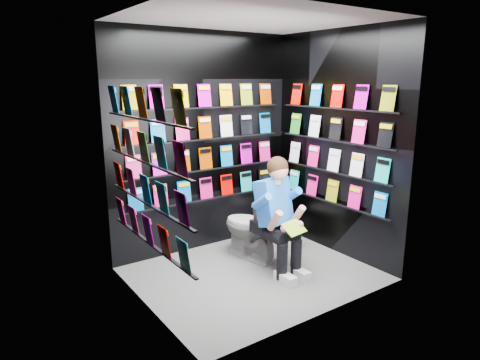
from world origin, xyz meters
TOP-DOWN VIEW (x-y plane):
  - floor at (0.00, 0.00)m, footprint 2.40×2.40m
  - ceiling at (0.00, 0.00)m, footprint 2.40×2.40m
  - wall_back at (0.00, 1.00)m, footprint 2.40×0.04m
  - wall_front at (0.00, -1.00)m, footprint 2.40×0.04m
  - wall_left at (-1.20, 0.00)m, footprint 0.04×2.00m
  - wall_right at (1.20, 0.00)m, footprint 0.04×2.00m
  - comics_back at (0.00, 0.97)m, footprint 2.10×0.06m
  - comics_left at (-1.17, 0.00)m, footprint 0.06×1.70m
  - comics_right at (1.17, 0.00)m, footprint 0.06×1.70m
  - toilet at (0.25, 0.37)m, footprint 0.55×0.81m
  - longbox at (0.81, 0.46)m, footprint 0.34×0.46m
  - longbox_lid at (0.81, 0.46)m, footprint 0.36×0.48m
  - reader at (0.25, -0.01)m, footprint 0.63×0.82m
  - held_comic at (0.25, -0.36)m, footprint 0.28×0.19m

SIDE VIEW (x-z plane):
  - floor at x=0.00m, z-range 0.00..0.00m
  - longbox at x=0.81m, z-range 0.00..0.31m
  - longbox_lid at x=0.81m, z-range 0.31..0.34m
  - toilet at x=0.25m, z-range 0.00..0.73m
  - held_comic at x=0.25m, z-range 0.53..0.63m
  - reader at x=0.25m, z-range 0.08..1.44m
  - wall_back at x=0.00m, z-range 0.00..2.60m
  - wall_front at x=0.00m, z-range 0.00..2.60m
  - wall_left at x=-1.20m, z-range 0.00..2.60m
  - wall_right at x=1.20m, z-range 0.00..2.60m
  - comics_back at x=0.00m, z-range 0.62..1.99m
  - comics_left at x=-1.17m, z-range 0.62..1.99m
  - comics_right at x=1.17m, z-range 0.62..1.99m
  - ceiling at x=0.00m, z-range 2.60..2.60m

